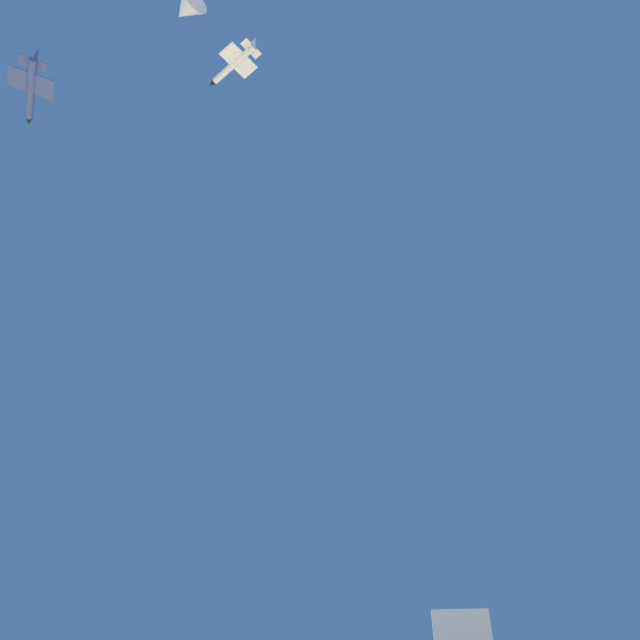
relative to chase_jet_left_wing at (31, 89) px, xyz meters
name	(u,v)px	position (x,y,z in m)	size (l,w,h in m)	color
chase_jet_left_wing	(31,89)	(0.00, 0.00, 0.00)	(11.61, 13.83, 4.00)	#38478C
chase_jet_high_escort	(234,64)	(-31.54, -17.79, 26.44)	(14.79, 9.79, 4.00)	silver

